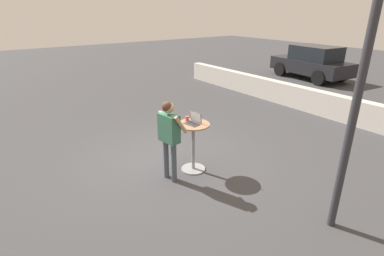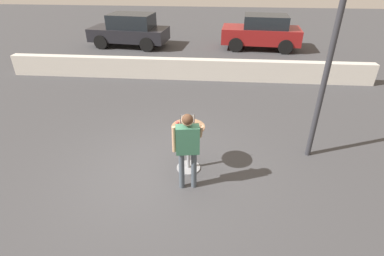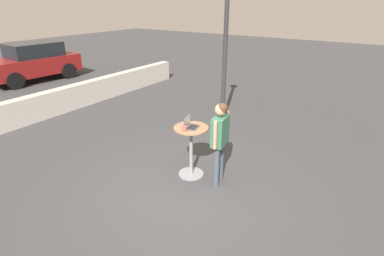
# 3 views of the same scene
# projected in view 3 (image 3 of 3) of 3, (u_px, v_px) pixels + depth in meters

# --- Properties ---
(ground_plane) EXTENTS (50.00, 50.00, 0.00)m
(ground_plane) POSITION_uv_depth(u_px,v_px,m) (184.00, 192.00, 5.72)
(ground_plane) COLOR #3D3D3F
(pavement_kerb) EXTENTS (13.70, 0.35, 0.78)m
(pavement_kerb) POSITION_uv_depth(u_px,v_px,m) (17.00, 113.00, 8.54)
(pavement_kerb) COLOR beige
(pavement_kerb) RESTS_ON ground_plane
(cafe_table) EXTENTS (0.69, 0.69, 1.07)m
(cafe_table) POSITION_uv_depth(u_px,v_px,m) (191.00, 147.00, 6.04)
(cafe_table) COLOR gray
(cafe_table) RESTS_ON ground_plane
(laptop) EXTENTS (0.34, 0.29, 0.24)m
(laptop) POSITION_uv_depth(u_px,v_px,m) (190.00, 125.00, 5.85)
(laptop) COLOR #515156
(laptop) RESTS_ON cafe_table
(coffee_mug) EXTENTS (0.11, 0.08, 0.10)m
(coffee_mug) POSITION_uv_depth(u_px,v_px,m) (185.00, 129.00, 5.68)
(coffee_mug) COLOR #C14C42
(coffee_mug) RESTS_ON cafe_table
(standing_person) EXTENTS (0.59, 0.42, 1.68)m
(standing_person) POSITION_uv_depth(u_px,v_px,m) (220.00, 134.00, 5.59)
(standing_person) COLOR #424C56
(standing_person) RESTS_ON ground_plane
(parked_car_further_down) EXTENTS (3.93, 2.06, 1.64)m
(parked_car_further_down) POSITION_uv_depth(u_px,v_px,m) (33.00, 62.00, 13.25)
(parked_car_further_down) COLOR maroon
(parked_car_further_down) RESTS_ON ground_plane
(street_lamp) EXTENTS (0.32, 0.32, 3.98)m
(street_lamp) POSITION_uv_depth(u_px,v_px,m) (226.00, 32.00, 7.79)
(street_lamp) COLOR #2D2D33
(street_lamp) RESTS_ON ground_plane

